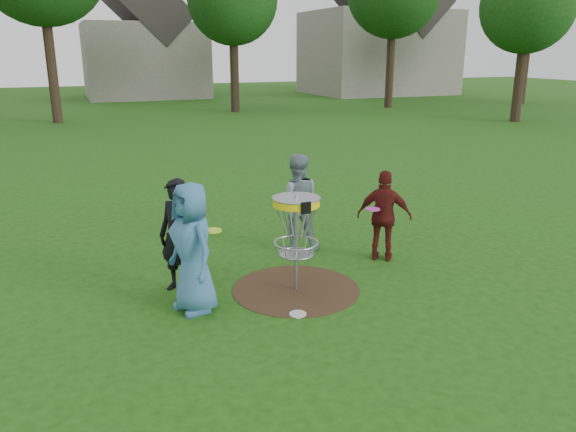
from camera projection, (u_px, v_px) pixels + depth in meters
name	position (u px, v px, depth m)	size (l,w,h in m)	color
ground	(296.00, 289.00, 7.92)	(100.00, 100.00, 0.00)	#19470F
dirt_patch	(296.00, 289.00, 7.92)	(1.80, 1.80, 0.01)	#47331E
player_blue	(192.00, 248.00, 7.07)	(0.83, 0.54, 1.70)	teal
player_black	(178.00, 236.00, 7.66)	(0.58, 0.38, 1.60)	black
player_grey	(296.00, 202.00, 9.29)	(0.80, 0.62, 1.64)	gray
player_maroon	(384.00, 216.00, 8.85)	(0.85, 0.36, 1.46)	#531513
disc_on_grass	(298.00, 314.00, 7.16)	(0.22, 0.22, 0.02)	silver
disc_golf_basket	(296.00, 220.00, 7.63)	(0.66, 0.67, 1.38)	#9EA0A5
held_discs	(275.00, 214.00, 8.09)	(2.96, 1.59, 0.17)	#DDFA1B
house_row	(174.00, 36.00, 37.87)	(44.50, 10.65, 11.62)	gray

